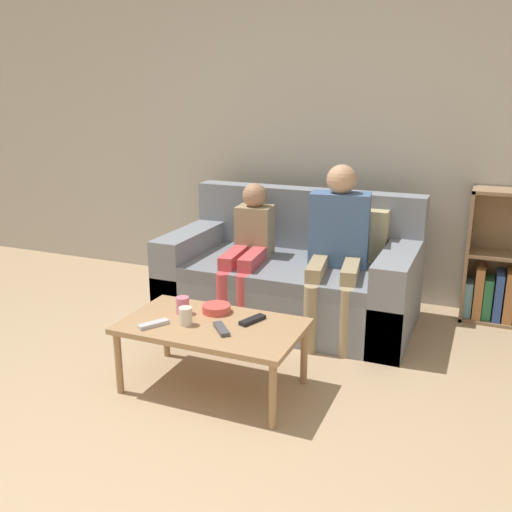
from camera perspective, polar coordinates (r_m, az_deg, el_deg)
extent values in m
plane|color=tan|center=(2.60, -10.66, -22.28)|extent=(22.00, 22.00, 0.00)
cube|color=#B7B2A8|center=(4.55, 7.80, 12.29)|extent=(12.00, 0.06, 2.60)
cube|color=gray|center=(4.14, 3.33, -4.03)|extent=(1.75, 0.94, 0.34)
cube|color=slate|center=(3.99, 2.95, -1.47)|extent=(1.31, 0.76, 0.10)
cube|color=gray|center=(4.34, 5.11, 3.77)|extent=(1.75, 0.18, 0.45)
cube|color=gray|center=(4.39, -6.09, -1.08)|extent=(0.22, 0.94, 0.60)
cube|color=gray|center=(3.93, 13.96, -3.65)|extent=(0.22, 0.94, 0.60)
cube|color=tan|center=(4.10, 10.52, 2.13)|extent=(0.36, 0.12, 0.36)
cube|color=#8E7051|center=(4.36, 20.41, 0.21)|extent=(0.02, 0.28, 0.95)
cube|color=#8E7051|center=(4.50, 23.90, -5.93)|extent=(0.67, 0.28, 0.02)
cube|color=#6699A8|center=(4.44, 20.49, -3.91)|extent=(0.05, 0.18, 0.26)
cube|color=#B77542|center=(4.43, 21.40, -3.26)|extent=(0.06, 0.24, 0.37)
cube|color=#2D7A4C|center=(4.43, 22.18, -3.86)|extent=(0.06, 0.18, 0.30)
cube|color=#33519E|center=(4.43, 23.08, -3.61)|extent=(0.05, 0.23, 0.35)
cube|color=#B77542|center=(4.43, 24.00, -3.59)|extent=(0.07, 0.24, 0.37)
cylinder|color=#A87F56|center=(3.25, -13.58, -10.34)|extent=(0.04, 0.04, 0.36)
cylinder|color=#A87F56|center=(2.86, 1.69, -13.80)|extent=(0.04, 0.04, 0.36)
cylinder|color=#A87F56|center=(3.61, -9.00, -7.24)|extent=(0.04, 0.04, 0.36)
cylinder|color=#A87F56|center=(3.26, 4.83, -9.76)|extent=(0.04, 0.04, 0.36)
cube|color=#A87F56|center=(3.13, -4.42, -7.01)|extent=(0.98, 0.57, 0.03)
cylinder|color=#9E8966|center=(3.62, 5.46, -6.32)|extent=(0.10, 0.10, 0.44)
cylinder|color=#9E8966|center=(3.60, 8.92, -6.60)|extent=(0.10, 0.10, 0.44)
cube|color=#9E8966|center=(3.76, 6.15, -1.15)|extent=(0.16, 0.43, 0.09)
cube|color=#9E8966|center=(3.73, 9.47, -1.39)|extent=(0.16, 0.43, 0.09)
cube|color=#476693|center=(3.93, 8.34, 2.67)|extent=(0.42, 0.26, 0.50)
sphere|color=tan|center=(3.86, 8.55, 7.58)|extent=(0.20, 0.20, 0.20)
cylinder|color=#C6474C|center=(3.84, -3.30, -4.87)|extent=(0.10, 0.10, 0.44)
cylinder|color=#C6474C|center=(3.80, -1.36, -5.10)|extent=(0.10, 0.10, 0.44)
cube|color=#C6474C|center=(3.98, -2.14, -0.07)|extent=(0.14, 0.43, 0.09)
cube|color=#C6474C|center=(3.93, -0.25, -0.24)|extent=(0.14, 0.43, 0.09)
cube|color=#9E8966|center=(4.15, -0.13, 2.57)|extent=(0.27, 0.22, 0.36)
sphere|color=#A87A5B|center=(4.10, -0.13, 6.09)|extent=(0.18, 0.18, 0.18)
cylinder|color=silver|center=(3.11, -7.06, -5.99)|extent=(0.07, 0.07, 0.10)
cylinder|color=pink|center=(3.26, -7.35, -4.92)|extent=(0.07, 0.07, 0.10)
cube|color=#47474C|center=(3.03, -3.49, -7.29)|extent=(0.15, 0.16, 0.02)
cube|color=#B7B7BC|center=(3.13, -10.21, -6.73)|extent=(0.13, 0.17, 0.02)
cube|color=black|center=(3.14, -0.36, -6.42)|extent=(0.11, 0.18, 0.02)
cylinder|color=#DB4C47|center=(3.27, -3.99, -5.26)|extent=(0.16, 0.16, 0.05)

